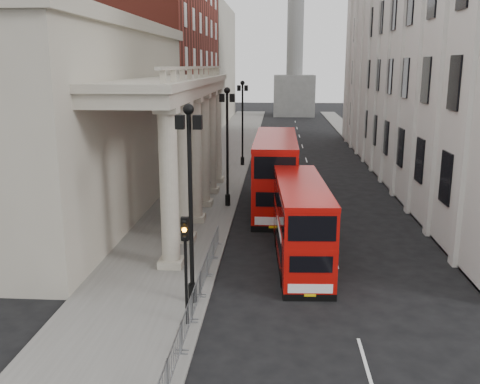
{
  "coord_description": "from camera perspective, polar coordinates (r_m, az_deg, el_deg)",
  "views": [
    {
      "loc": [
        2.89,
        -16.8,
        9.89
      ],
      "look_at": [
        0.85,
        12.0,
        3.03
      ],
      "focal_mm": 40.0,
      "sensor_mm": 36.0,
      "label": 1
    }
  ],
  "objects": [
    {
      "name": "west_building_far",
      "position": [
        97.72,
        -3.94,
        13.41
      ],
      "size": [
        9.0,
        30.0,
        20.0
      ],
      "primitive_type": "cube",
      "color": "#A39B89",
      "rests_on": "ground"
    },
    {
      "name": "east_building",
      "position": [
        50.59,
        19.82,
        15.57
      ],
      "size": [
        8.0,
        55.0,
        25.0
      ],
      "primitive_type": "cube",
      "color": "beige",
      "rests_on": "ground"
    },
    {
      "name": "brick_building",
      "position": [
        66.17,
        -7.87,
        14.21
      ],
      "size": [
        9.0,
        32.0,
        22.0
      ],
      "primitive_type": "cube",
      "color": "maroon",
      "rests_on": "ground"
    },
    {
      "name": "crowd_barriers",
      "position": [
        21.38,
        -5.18,
        -12.23
      ],
      "size": [
        0.5,
        18.75,
        1.1
      ],
      "color": "gray",
      "rests_on": "sidewalk_west"
    },
    {
      "name": "pedestrian_b",
      "position": [
        33.36,
        -7.17,
        -2.31
      ],
      "size": [
        0.89,
        0.74,
        1.63
      ],
      "primitive_type": "imported",
      "rotation": [
        0.0,
        0.0,
        3.31
      ],
      "color": "black",
      "rests_on": "sidewalk_west"
    },
    {
      "name": "pedestrian_c",
      "position": [
        41.7,
        -3.57,
        1.0
      ],
      "size": [
        1.0,
        0.92,
        1.71
      ],
      "primitive_type": "imported",
      "rotation": [
        0.0,
        0.0,
        5.68
      ],
      "color": "black",
      "rests_on": "sidewalk_west"
    },
    {
      "name": "kerb",
      "position": [
        47.9,
        0.44,
        1.54
      ],
      "size": [
        0.2,
        140.0,
        0.14
      ],
      "primitive_type": "cube",
      "color": "slate",
      "rests_on": "ground"
    },
    {
      "name": "portico_building",
      "position": [
        37.48,
        -17.03,
        6.83
      ],
      "size": [
        9.0,
        28.0,
        12.0
      ],
      "primitive_type": "cube",
      "color": "#A39B89",
      "rests_on": "ground"
    },
    {
      "name": "ground",
      "position": [
        19.7,
        -5.15,
        -16.82
      ],
      "size": [
        260.0,
        260.0,
        0.0
      ],
      "primitive_type": "plane",
      "color": "black",
      "rests_on": "ground"
    },
    {
      "name": "monument_column",
      "position": [
        109.01,
        5.92,
        16.51
      ],
      "size": [
        8.0,
        8.0,
        54.2
      ],
      "color": "#60605E",
      "rests_on": "ground"
    },
    {
      "name": "lamp_post_mid",
      "position": [
        37.29,
        -1.36,
        5.7
      ],
      "size": [
        1.05,
        0.44,
        8.32
      ],
      "color": "black",
      "rests_on": "sidewalk_west"
    },
    {
      "name": "lamp_post_north",
      "position": [
        53.14,
        0.27,
        8.0
      ],
      "size": [
        1.05,
        0.44,
        8.32
      ],
      "color": "black",
      "rests_on": "sidewalk_west"
    },
    {
      "name": "lamp_post_south",
      "position": [
        21.67,
        -5.32,
        0.02
      ],
      "size": [
        1.05,
        0.44,
        8.32
      ],
      "color": "black",
      "rests_on": "sidewalk_west"
    },
    {
      "name": "pedestrian_a",
      "position": [
        33.79,
        -6.37,
        -1.87
      ],
      "size": [
        0.81,
        0.74,
        1.87
      ],
      "primitive_type": "imported",
      "rotation": [
        0.0,
        0.0,
        0.55
      ],
      "color": "black",
      "rests_on": "sidewalk_west"
    },
    {
      "name": "bus_far",
      "position": [
        37.57,
        3.8,
        2.24
      ],
      "size": [
        2.91,
        11.79,
        5.08
      ],
      "rotation": [
        0.0,
        0.0,
        -0.0
      ],
      "color": "#BA0C08",
      "rests_on": "ground"
    },
    {
      "name": "bus_near",
      "position": [
        27.33,
        6.5,
        -3.1
      ],
      "size": [
        2.84,
        9.77,
        4.17
      ],
      "rotation": [
        0.0,
        0.0,
        0.05
      ],
      "color": "#B40C08",
      "rests_on": "ground"
    },
    {
      "name": "sidewalk_east",
      "position": [
        48.98,
        16.48,
        1.24
      ],
      "size": [
        3.0,
        140.0,
        0.12
      ],
      "primitive_type": "cube",
      "color": "slate",
      "rests_on": "ground"
    },
    {
      "name": "traffic_light",
      "position": [
        20.25,
        -5.85,
        -6.28
      ],
      "size": [
        0.28,
        0.33,
        4.3
      ],
      "color": "black",
      "rests_on": "sidewalk_west"
    },
    {
      "name": "sidewalk_west",
      "position": [
        48.18,
        -3.06,
        1.58
      ],
      "size": [
        6.0,
        140.0,
        0.12
      ],
      "primitive_type": "cube",
      "color": "slate",
      "rests_on": "ground"
    }
  ]
}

